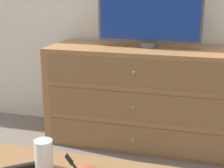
# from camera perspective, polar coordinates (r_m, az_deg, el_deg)

# --- Properties ---
(ground_plane) EXTENTS (12.00, 12.00, 0.00)m
(ground_plane) POSITION_cam_1_polar(r_m,az_deg,el_deg) (2.96, 3.97, -7.16)
(ground_plane) COLOR #70665B
(dresser) EXTENTS (1.37, 0.49, 0.73)m
(dresser) POSITION_cam_1_polar(r_m,az_deg,el_deg) (2.57, 4.68, -2.07)
(dresser) COLOR #9E6B3D
(dresser) RESTS_ON ground_plane
(tv) EXTENTS (0.75, 0.13, 0.52)m
(tv) POSITION_cam_1_polar(r_m,az_deg,el_deg) (2.48, 6.26, 12.21)
(tv) COLOR #515156
(tv) RESTS_ON dresser
(drink_cup) EXTENTS (0.07, 0.07, 0.12)m
(drink_cup) POSITION_cam_1_polar(r_m,az_deg,el_deg) (1.38, -11.25, -11.69)
(drink_cup) COLOR white
(drink_cup) RESTS_ON coffee_table
(remote_control) EXTENTS (0.14, 0.12, 0.02)m
(remote_control) POSITION_cam_1_polar(r_m,az_deg,el_deg) (1.41, -14.29, -13.14)
(remote_control) COLOR black
(remote_control) RESTS_ON coffee_table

